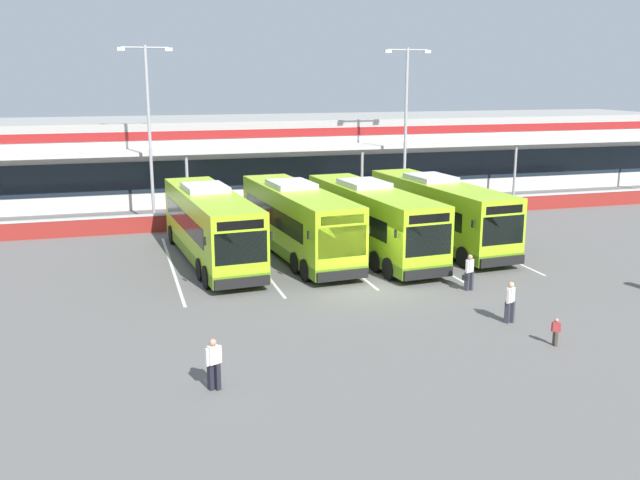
% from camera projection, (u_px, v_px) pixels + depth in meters
% --- Properties ---
extents(ground_plane, '(200.00, 200.00, 0.00)m').
position_uv_depth(ground_plane, '(374.00, 287.00, 31.69)').
color(ground_plane, '#605E5B').
extents(terminal_building, '(70.00, 13.00, 6.00)m').
position_uv_depth(terminal_building, '(256.00, 156.00, 56.18)').
color(terminal_building, silver).
rests_on(terminal_building, ground).
extents(red_barrier_wall, '(60.00, 0.40, 1.10)m').
position_uv_depth(red_barrier_wall, '(295.00, 215.00, 45.13)').
color(red_barrier_wall, maroon).
rests_on(red_barrier_wall, ground).
extents(coach_bus_leftmost, '(3.75, 12.32, 3.78)m').
position_uv_depth(coach_bus_leftmost, '(211.00, 227.00, 35.73)').
color(coach_bus_leftmost, '#9ED11E').
rests_on(coach_bus_leftmost, ground).
extents(coach_bus_left_centre, '(3.75, 12.32, 3.78)m').
position_uv_depth(coach_bus_left_centre, '(297.00, 222.00, 36.86)').
color(coach_bus_left_centre, '#9ED11E').
rests_on(coach_bus_left_centre, ground).
extents(coach_bus_centre, '(3.75, 12.32, 3.78)m').
position_uv_depth(coach_bus_centre, '(371.00, 221.00, 37.12)').
color(coach_bus_centre, '#9ED11E').
rests_on(coach_bus_centre, ground).
extents(coach_bus_right_centre, '(3.75, 12.32, 3.78)m').
position_uv_depth(coach_bus_right_centre, '(438.00, 213.00, 39.20)').
color(coach_bus_right_centre, '#9ED11E').
rests_on(coach_bus_right_centre, ground).
extents(bay_stripe_far_west, '(0.14, 13.00, 0.01)m').
position_uv_depth(bay_stripe_far_west, '(172.00, 267.00, 35.02)').
color(bay_stripe_far_west, silver).
rests_on(bay_stripe_far_west, ground).
extents(bay_stripe_west, '(0.14, 13.00, 0.01)m').
position_uv_depth(bay_stripe_west, '(256.00, 261.00, 36.16)').
color(bay_stripe_west, silver).
rests_on(bay_stripe_west, ground).
extents(bay_stripe_mid_west, '(0.14, 13.00, 0.01)m').
position_uv_depth(bay_stripe_mid_west, '(334.00, 255.00, 37.30)').
color(bay_stripe_mid_west, silver).
rests_on(bay_stripe_mid_west, ground).
extents(bay_stripe_centre, '(0.14, 13.00, 0.01)m').
position_uv_depth(bay_stripe_centre, '(408.00, 250.00, 38.44)').
color(bay_stripe_centre, silver).
rests_on(bay_stripe_centre, ground).
extents(bay_stripe_mid_east, '(0.14, 13.00, 0.01)m').
position_uv_depth(bay_stripe_mid_east, '(478.00, 245.00, 39.58)').
color(bay_stripe_mid_east, silver).
rests_on(bay_stripe_mid_east, ground).
extents(pedestrian_with_handbag, '(0.63, 0.47, 1.62)m').
position_uv_depth(pedestrian_with_handbag, '(469.00, 271.00, 31.04)').
color(pedestrian_with_handbag, '#33333D').
rests_on(pedestrian_with_handbag, ground).
extents(pedestrian_in_dark_coat, '(0.48, 0.40, 1.62)m').
position_uv_depth(pedestrian_in_dark_coat, '(510.00, 301.00, 26.95)').
color(pedestrian_in_dark_coat, '#33333D').
rests_on(pedestrian_in_dark_coat, ground).
extents(pedestrian_child, '(0.30, 0.26, 1.00)m').
position_uv_depth(pedestrian_child, '(556.00, 331.00, 24.73)').
color(pedestrian_child, '#4C4238').
rests_on(pedestrian_child, ground).
extents(pedestrian_near_bin, '(0.52, 0.34, 1.62)m').
position_uv_depth(pedestrian_near_bin, '(214.00, 362.00, 21.17)').
color(pedestrian_near_bin, black).
rests_on(pedestrian_near_bin, ground).
extents(lamp_post_west, '(3.24, 0.28, 11.00)m').
position_uv_depth(lamp_post_west, '(149.00, 124.00, 43.79)').
color(lamp_post_west, '#9E9EA3').
rests_on(lamp_post_west, ground).
extents(lamp_post_centre, '(3.24, 0.28, 11.00)m').
position_uv_depth(lamp_post_centre, '(406.00, 120.00, 47.88)').
color(lamp_post_centre, '#9E9EA3').
rests_on(lamp_post_centre, ground).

